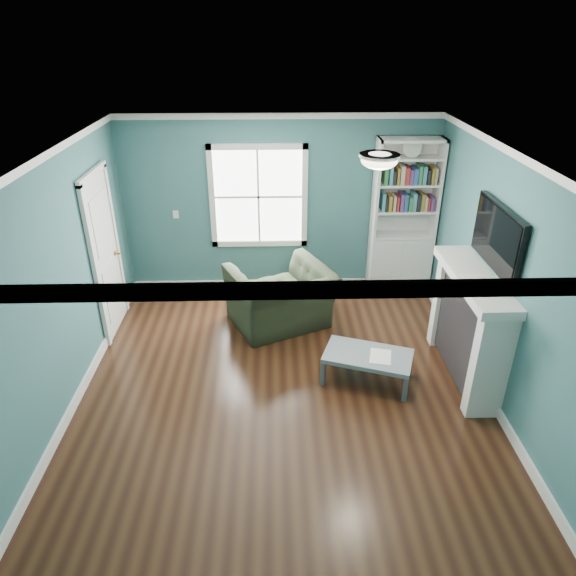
{
  "coord_description": "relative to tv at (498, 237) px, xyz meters",
  "views": [
    {
      "loc": [
        -0.07,
        -4.61,
        3.69
      ],
      "look_at": [
        0.06,
        0.4,
        1.07
      ],
      "focal_mm": 32.0,
      "sensor_mm": 36.0,
      "label": 1
    }
  ],
  "objects": [
    {
      "name": "floor",
      "position": [
        -2.2,
        -0.2,
        -1.72
      ],
      "size": [
        5.0,
        5.0,
        0.0
      ],
      "primitive_type": "plane",
      "color": "black",
      "rests_on": "ground"
    },
    {
      "name": "door",
      "position": [
        -4.42,
        1.2,
        -0.65
      ],
      "size": [
        0.12,
        0.98,
        2.17
      ],
      "color": "silver",
      "rests_on": "ground"
    },
    {
      "name": "window",
      "position": [
        -2.5,
        2.29,
        -0.27
      ],
      "size": [
        1.4,
        0.06,
        1.5
      ],
      "color": "white",
      "rests_on": "room_walls"
    },
    {
      "name": "paper_sheet",
      "position": [
        -1.11,
        -0.12,
        -1.37
      ],
      "size": [
        0.29,
        0.34,
        0.0
      ],
      "primitive_type": "cube",
      "rotation": [
        0.0,
        0.0,
        -0.22
      ],
      "color": "white",
      "rests_on": "coffee_table"
    },
    {
      "name": "fireplace",
      "position": [
        -0.12,
        0.0,
        -1.09
      ],
      "size": [
        0.44,
        1.58,
        1.3
      ],
      "color": "black",
      "rests_on": "ground"
    },
    {
      "name": "coffee_table",
      "position": [
        -1.24,
        -0.07,
        -1.42
      ],
      "size": [
        1.09,
        0.82,
        0.35
      ],
      "rotation": [
        0.0,
        0.0,
        -0.34
      ],
      "color": "#484E57",
      "rests_on": "ground"
    },
    {
      "name": "bookshelf",
      "position": [
        -0.43,
        2.1,
        -0.8
      ],
      "size": [
        0.9,
        0.35,
        2.31
      ],
      "color": "silver",
      "rests_on": "ground"
    },
    {
      "name": "ceiling_fixture",
      "position": [
        -1.3,
        -0.1,
        0.82
      ],
      "size": [
        0.38,
        0.38,
        0.15
      ],
      "color": "white",
      "rests_on": "room_walls"
    },
    {
      "name": "light_switch",
      "position": [
        -3.7,
        2.28,
        -0.52
      ],
      "size": [
        0.08,
        0.01,
        0.12
      ],
      "primitive_type": "cube",
      "color": "white",
      "rests_on": "room_walls"
    },
    {
      "name": "recliner",
      "position": [
        -2.21,
        1.19,
        -1.18
      ],
      "size": [
        1.46,
        1.25,
        1.08
      ],
      "primitive_type": "imported",
      "rotation": [
        0.0,
        0.0,
        -2.71
      ],
      "color": "black",
      "rests_on": "ground"
    },
    {
      "name": "trim",
      "position": [
        -2.2,
        -0.2,
        -0.49
      ],
      "size": [
        4.5,
        5.0,
        2.6
      ],
      "color": "white",
      "rests_on": "ground"
    },
    {
      "name": "room_walls",
      "position": [
        -2.2,
        -0.2,
        -0.14
      ],
      "size": [
        5.0,
        5.0,
        5.0
      ],
      "color": "#376669",
      "rests_on": "ground"
    },
    {
      "name": "tv",
      "position": [
        0.0,
        0.0,
        0.0
      ],
      "size": [
        0.06,
        1.1,
        0.65
      ],
      "primitive_type": "cube",
      "color": "black",
      "rests_on": "fireplace"
    }
  ]
}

